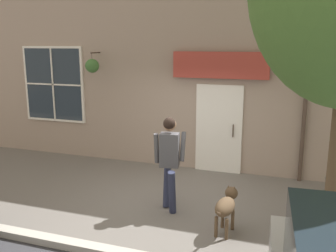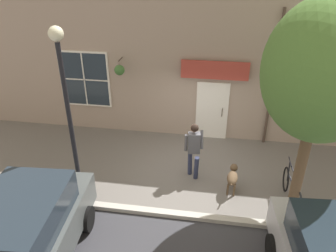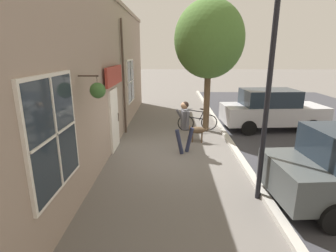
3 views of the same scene
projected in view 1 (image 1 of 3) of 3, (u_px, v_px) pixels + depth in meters
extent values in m
plane|color=#66605B|center=(175.00, 204.00, 7.21)|extent=(90.00, 90.00, 0.00)
cube|color=gray|center=(206.00, 66.00, 8.83)|extent=(0.30, 18.00, 5.04)
cube|color=white|center=(219.00, 129.00, 8.87)|extent=(0.10, 1.10, 2.10)
cube|color=#232D38|center=(219.00, 131.00, 8.85)|extent=(0.03, 0.90, 1.90)
cylinder|color=#47382D|center=(233.00, 131.00, 8.67)|extent=(0.03, 0.03, 0.30)
cube|color=#AD3D33|center=(220.00, 65.00, 8.45)|extent=(0.08, 2.20, 0.60)
cylinder|color=#47382D|center=(307.00, 80.00, 7.95)|extent=(0.09, 0.09, 4.53)
cylinder|color=#47382D|center=(95.00, 53.00, 9.26)|extent=(0.44, 0.04, 0.04)
cylinder|color=#47382D|center=(92.00, 60.00, 9.13)|extent=(0.01, 0.01, 0.34)
cone|color=#2D2823|center=(92.00, 70.00, 9.18)|extent=(0.32, 0.32, 0.18)
sphere|color=#3D6B33|center=(92.00, 66.00, 9.16)|extent=(0.34, 0.34, 0.34)
cube|color=white|center=(54.00, 84.00, 10.10)|extent=(0.08, 1.82, 2.02)
cube|color=#232D38|center=(53.00, 84.00, 10.07)|extent=(0.03, 1.70, 1.90)
cube|color=white|center=(53.00, 84.00, 10.05)|extent=(0.04, 0.04, 1.90)
cube|color=white|center=(53.00, 84.00, 10.05)|extent=(0.04, 1.70, 0.04)
cylinder|color=#282D47|center=(167.00, 184.00, 7.08)|extent=(0.32, 0.17, 0.86)
cylinder|color=#282D47|center=(172.00, 193.00, 6.70)|extent=(0.32, 0.17, 0.86)
cube|color=#4C4C51|center=(169.00, 150.00, 6.73)|extent=(0.27, 0.37, 0.62)
sphere|color=#936B4C|center=(170.00, 124.00, 6.64)|extent=(0.23, 0.23, 0.23)
sphere|color=black|center=(169.00, 124.00, 6.61)|extent=(0.22, 0.22, 0.22)
cylinder|color=#4C4C51|center=(156.00, 148.00, 6.72)|extent=(0.17, 0.11, 0.57)
cylinder|color=#4C4C51|center=(183.00, 146.00, 6.77)|extent=(0.34, 0.13, 0.52)
ellipsoid|color=brown|center=(225.00, 207.00, 6.03)|extent=(0.62, 0.35, 0.26)
cylinder|color=brown|center=(223.00, 218.00, 6.28)|extent=(0.06, 0.06, 0.35)
cylinder|color=brown|center=(233.00, 220.00, 6.21)|extent=(0.06, 0.06, 0.35)
cylinder|color=brown|center=(216.00, 227.00, 5.97)|extent=(0.06, 0.06, 0.35)
cylinder|color=brown|center=(227.00, 229.00, 5.90)|extent=(0.06, 0.06, 0.35)
sphere|color=brown|center=(231.00, 193.00, 6.32)|extent=(0.22, 0.22, 0.22)
cone|color=brown|center=(233.00, 192.00, 6.42)|extent=(0.11, 0.10, 0.09)
cone|color=brown|center=(229.00, 187.00, 6.31)|extent=(0.06, 0.06, 0.07)
cone|color=brown|center=(234.00, 188.00, 6.27)|extent=(0.06, 0.06, 0.07)
cylinder|color=brown|center=(218.00, 213.00, 5.68)|extent=(0.21, 0.06, 0.14)
torus|color=black|center=(323.00, 218.00, 5.92)|extent=(0.70, 0.06, 0.70)
cylinder|color=black|center=(331.00, 222.00, 5.38)|extent=(0.98, 0.17, 0.19)
cylinder|color=black|center=(335.00, 219.00, 5.17)|extent=(0.23, 0.07, 0.47)
cylinder|color=black|center=(333.00, 200.00, 5.35)|extent=(0.82, 0.15, 0.17)
cylinder|color=black|center=(326.00, 202.00, 5.77)|extent=(0.11, 0.05, 0.58)
cylinder|color=black|center=(327.00, 183.00, 5.74)|extent=(0.46, 0.04, 0.03)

